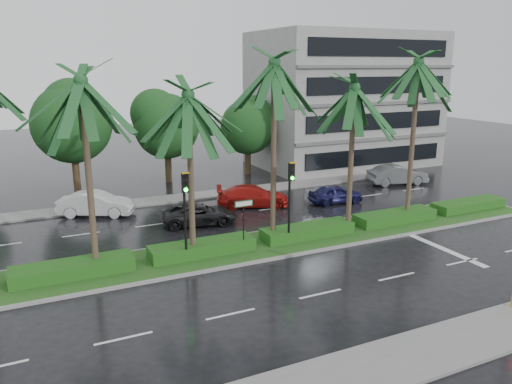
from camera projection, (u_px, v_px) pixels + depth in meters
name	position (u px, v px, depth m)	size (l,w,h in m)	color
ground	(266.00, 254.00, 24.90)	(120.00, 120.00, 0.00)	black
near_sidewalk	(409.00, 358.00, 15.96)	(40.00, 2.40, 0.12)	slate
far_sidewalk	(190.00, 197.00, 35.38)	(40.00, 2.00, 0.12)	slate
median	(257.00, 246.00, 25.75)	(36.00, 4.00, 0.15)	gray
hedge	(257.00, 239.00, 25.66)	(35.20, 1.40, 0.60)	#1D4814
lane_markings	(322.00, 247.00, 25.78)	(34.00, 13.06, 0.01)	silver
palm_row	(233.00, 88.00, 23.25)	(26.30, 4.20, 10.29)	#413025
signal_median_left	(185.00, 204.00, 22.75)	(0.34, 0.42, 4.36)	black
signal_median_right	(290.00, 191.00, 25.04)	(0.34, 0.42, 4.36)	black
street_sign	(244.00, 213.00, 24.37)	(0.95, 0.09, 2.60)	black
bg_trees	(172.00, 122.00, 39.29)	(32.80, 5.72, 8.26)	#3B291B
building	(343.00, 100.00, 46.23)	(16.00, 10.00, 12.00)	gray
car_white	(96.00, 204.00, 31.02)	(4.58, 1.60, 1.51)	silver
car_darkgrey	(199.00, 214.00, 29.35)	(4.41, 2.03, 1.23)	black
car_red	(253.00, 196.00, 33.08)	(4.82, 1.96, 1.40)	#A71612
car_blue	(336.00, 194.00, 33.88)	(3.69, 1.49, 1.26)	#181849
car_grey	(397.00, 175.00, 39.15)	(4.66, 1.63, 1.54)	#5B5E60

